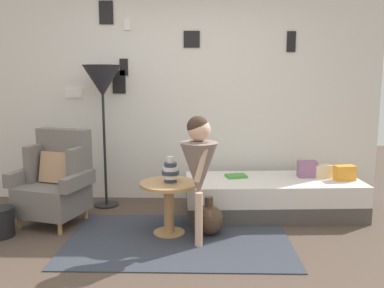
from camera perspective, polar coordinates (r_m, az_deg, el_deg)
ground_plane at (r=3.41m, az=-3.01°, el=-16.92°), size 12.00×12.00×0.00m
gallery_wall at (r=5.01m, az=-1.50°, el=6.98°), size 4.80×0.12×2.60m
rug at (r=3.91m, az=-1.90°, el=-13.25°), size 2.07×1.33×0.01m
armchair at (r=4.47m, az=-18.57°, el=-4.97°), size 0.87×0.75×0.97m
daybed at (r=4.64m, az=11.19°, el=-7.23°), size 1.94×0.91×0.40m
pillow_head at (r=4.73m, az=20.67°, el=-3.82°), size 0.23×0.15×0.16m
pillow_mid at (r=4.78m, az=17.86°, el=-3.65°), size 0.21×0.15×0.14m
pillow_back at (r=4.73m, az=15.86°, el=-3.41°), size 0.21×0.13×0.19m
side_table at (r=3.94m, az=-3.27°, el=-7.49°), size 0.56×0.56×0.51m
vase_striped at (r=3.89m, az=-3.04°, el=-3.92°), size 0.17×0.17×0.25m
floor_lamp at (r=4.76m, az=-12.49°, el=8.10°), size 0.44×0.44×1.65m
person_child at (r=3.59m, az=0.96°, el=-2.70°), size 0.34×0.34×1.18m
book_on_daybed at (r=4.59m, az=6.21°, el=-4.50°), size 0.25×0.21×0.03m
demijohn_near at (r=3.99m, az=2.36°, el=-10.56°), size 0.29×0.29×0.38m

